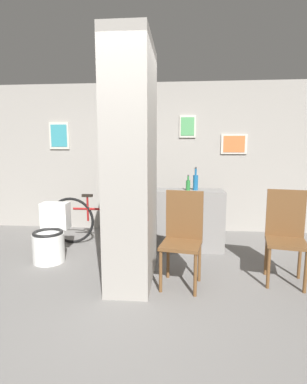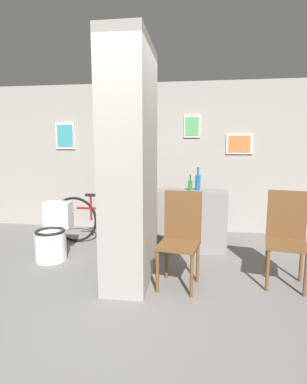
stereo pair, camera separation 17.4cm
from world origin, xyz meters
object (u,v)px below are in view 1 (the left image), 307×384
object	(u,v)px
chair_near_pillar	(183,235)
chair_by_doorway	(286,233)
toilet	(51,237)
bottle_tall	(196,182)
bicycle	(105,220)

from	to	relation	value
chair_near_pillar	chair_by_doorway	size ratio (longest dim) A/B	1.00
toilet	bottle_tall	bearing A→B (deg)	18.19
bicycle	bottle_tall	size ratio (longest dim) A/B	5.38
chair_by_doorway	bottle_tall	world-z (taller)	bottle_tall
toilet	bottle_tall	size ratio (longest dim) A/B	2.20
bicycle	bottle_tall	xyz separation A→B (m)	(1.37, -0.06, 0.63)
bicycle	bottle_tall	distance (m)	1.50
toilet	bicycle	xyz separation A→B (m)	(0.57, 0.70, 0.07)
toilet	chair_near_pillar	size ratio (longest dim) A/B	0.72
toilet	chair_by_doorway	distance (m)	2.93
chair_near_pillar	bicycle	size ratio (longest dim) A/B	0.57
chair_by_doorway	bottle_tall	bearing A→B (deg)	145.34
chair_by_doorway	bicycle	size ratio (longest dim) A/B	0.57
chair_by_doorway	bottle_tall	xyz separation A→B (m)	(-0.96, 1.00, 0.45)
chair_near_pillar	chair_by_doorway	distance (m)	1.16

